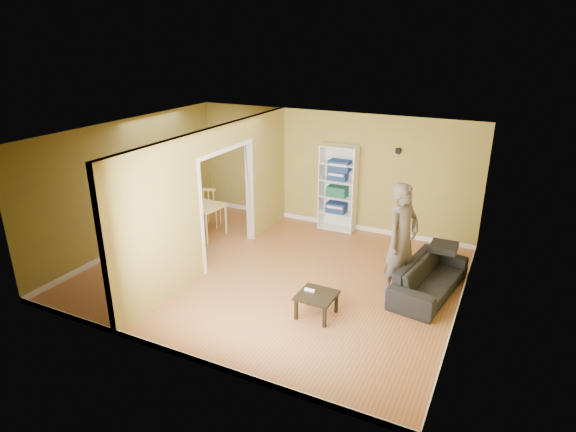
{
  "coord_description": "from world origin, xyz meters",
  "views": [
    {
      "loc": [
        3.72,
        -7.0,
        4.14
      ],
      "look_at": [
        0.2,
        0.2,
        1.1
      ],
      "focal_mm": 30.0,
      "sensor_mm": 36.0,
      "label": 1
    }
  ],
  "objects_px": {
    "sofa": "(430,273)",
    "dining_table": "(197,207)",
    "person": "(402,230)",
    "chair_far": "(212,206)",
    "coffee_table": "(317,297)",
    "chair_left": "(172,207)",
    "chair_near": "(182,223)",
    "bookshelf": "(339,188)"
  },
  "relations": [
    {
      "from": "person",
      "to": "chair_far",
      "type": "distance_m",
      "value": 4.77
    },
    {
      "from": "sofa",
      "to": "chair_near",
      "type": "relative_size",
      "value": 1.92
    },
    {
      "from": "chair_left",
      "to": "chair_near",
      "type": "bearing_deg",
      "value": 64.64
    },
    {
      "from": "coffee_table",
      "to": "chair_left",
      "type": "relative_size",
      "value": 0.57
    },
    {
      "from": "chair_far",
      "to": "sofa",
      "type": "bearing_deg",
      "value": 153.14
    },
    {
      "from": "sofa",
      "to": "person",
      "type": "relative_size",
      "value": 0.86
    },
    {
      "from": "person",
      "to": "coffee_table",
      "type": "relative_size",
      "value": 3.98
    },
    {
      "from": "chair_left",
      "to": "chair_near",
      "type": "height_order",
      "value": "chair_near"
    },
    {
      "from": "sofa",
      "to": "coffee_table",
      "type": "relative_size",
      "value": 3.42
    },
    {
      "from": "dining_table",
      "to": "chair_near",
      "type": "distance_m",
      "value": 0.68
    },
    {
      "from": "dining_table",
      "to": "chair_far",
      "type": "height_order",
      "value": "chair_far"
    },
    {
      "from": "chair_near",
      "to": "chair_far",
      "type": "xyz_separation_m",
      "value": [
        -0.1,
        1.2,
        -0.03
      ]
    },
    {
      "from": "person",
      "to": "coffee_table",
      "type": "xyz_separation_m",
      "value": [
        -0.95,
        -1.32,
        -0.81
      ]
    },
    {
      "from": "coffee_table",
      "to": "chair_left",
      "type": "bearing_deg",
      "value": 155.93
    },
    {
      "from": "sofa",
      "to": "person",
      "type": "xyz_separation_m",
      "value": [
        -0.49,
        -0.19,
        0.76
      ]
    },
    {
      "from": "dining_table",
      "to": "chair_far",
      "type": "distance_m",
      "value": 0.56
    },
    {
      "from": "sofa",
      "to": "person",
      "type": "height_order",
      "value": "person"
    },
    {
      "from": "person",
      "to": "chair_far",
      "type": "xyz_separation_m",
      "value": [
        -4.58,
        1.13,
        -0.66
      ]
    },
    {
      "from": "coffee_table",
      "to": "dining_table",
      "type": "bearing_deg",
      "value": 152.11
    },
    {
      "from": "dining_table",
      "to": "chair_far",
      "type": "relative_size",
      "value": 1.17
    },
    {
      "from": "person",
      "to": "sofa",
      "type": "bearing_deg",
      "value": -45.22
    },
    {
      "from": "sofa",
      "to": "dining_table",
      "type": "distance_m",
      "value": 5.09
    },
    {
      "from": "sofa",
      "to": "chair_far",
      "type": "bearing_deg",
      "value": 88.3
    },
    {
      "from": "sofa",
      "to": "person",
      "type": "distance_m",
      "value": 0.93
    },
    {
      "from": "bookshelf",
      "to": "chair_far",
      "type": "height_order",
      "value": "bookshelf"
    },
    {
      "from": "bookshelf",
      "to": "chair_left",
      "type": "relative_size",
      "value": 1.92
    },
    {
      "from": "bookshelf",
      "to": "chair_near",
      "type": "distance_m",
      "value": 3.47
    },
    {
      "from": "chair_near",
      "to": "chair_far",
      "type": "relative_size",
      "value": 1.07
    },
    {
      "from": "dining_table",
      "to": "chair_near",
      "type": "bearing_deg",
      "value": -82.27
    },
    {
      "from": "person",
      "to": "chair_left",
      "type": "bearing_deg",
      "value": 106.77
    },
    {
      "from": "person",
      "to": "chair_near",
      "type": "bearing_deg",
      "value": 114.33
    },
    {
      "from": "sofa",
      "to": "bookshelf",
      "type": "relative_size",
      "value": 1.02
    },
    {
      "from": "bookshelf",
      "to": "sofa",
      "type": "bearing_deg",
      "value": -40.28
    },
    {
      "from": "sofa",
      "to": "chair_near",
      "type": "bearing_deg",
      "value": 101.77
    },
    {
      "from": "person",
      "to": "chair_left",
      "type": "relative_size",
      "value": 2.27
    },
    {
      "from": "sofa",
      "to": "dining_table",
      "type": "height_order",
      "value": "sofa"
    },
    {
      "from": "bookshelf",
      "to": "dining_table",
      "type": "relative_size",
      "value": 1.72
    },
    {
      "from": "sofa",
      "to": "chair_near",
      "type": "height_order",
      "value": "chair_near"
    },
    {
      "from": "coffee_table",
      "to": "chair_far",
      "type": "bearing_deg",
      "value": 145.95
    },
    {
      "from": "chair_left",
      "to": "chair_far",
      "type": "height_order",
      "value": "chair_left"
    },
    {
      "from": "coffee_table",
      "to": "chair_far",
      "type": "xyz_separation_m",
      "value": [
        -3.63,
        2.46,
        0.15
      ]
    },
    {
      "from": "chair_left",
      "to": "chair_far",
      "type": "relative_size",
      "value": 1.05
    }
  ]
}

